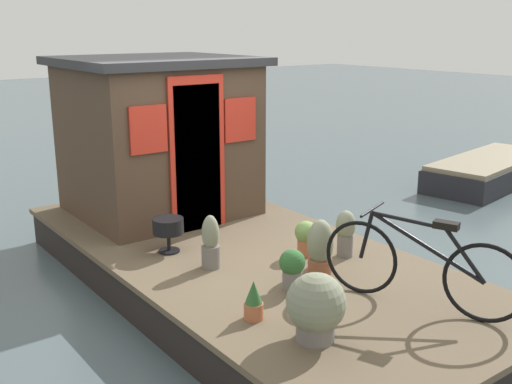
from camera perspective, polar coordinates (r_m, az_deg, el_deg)
ground_plane at (r=6.74m, az=-1.03°, el=-9.16°), size 60.00×60.00×0.00m
houseboat_deck at (r=6.65m, az=-1.04°, el=-7.36°), size 5.98×2.73×0.46m
houseboat_cabin at (r=7.86m, az=-9.12°, el=5.24°), size 2.07×2.22×1.97m
bicycle at (r=5.37m, az=15.04°, el=-6.63°), size 1.63×0.73×0.81m
potted_plant_sage at (r=5.58m, az=3.39°, el=-7.04°), size 0.24×0.24×0.38m
potted_plant_fern at (r=6.06m, az=-4.26°, el=-4.78°), size 0.19×0.19×0.55m
potted_plant_thyme at (r=5.95m, az=6.01°, el=-5.18°), size 0.26×0.26×0.54m
potted_plant_lavender at (r=6.40m, az=8.35°, el=-3.70°), size 0.20×0.20×0.50m
potted_plant_ivy at (r=4.72m, az=5.61°, el=-10.54°), size 0.46×0.46×0.54m
potted_plant_basil at (r=5.06m, az=-0.23°, el=-10.13°), size 0.16×0.16×0.34m
potted_plant_mint at (r=6.41m, az=4.67°, el=-4.16°), size 0.24×0.24×0.37m
charcoal_grill at (r=6.52m, az=-8.19°, el=-3.30°), size 0.33×0.33×0.37m
dinghy_boat at (r=11.94m, az=20.95°, el=1.89°), size 1.67×3.28×0.48m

